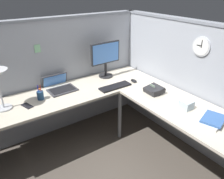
% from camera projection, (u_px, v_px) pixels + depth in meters
% --- Properties ---
extents(ground_plane, '(6.80, 6.80, 0.00)m').
position_uv_depth(ground_plane, '(117.00, 147.00, 2.89)').
color(ground_plane, '#4C443D').
extents(cubicle_wall_back, '(2.57, 0.12, 1.58)m').
position_uv_depth(cubicle_wall_back, '(59.00, 77.00, 3.00)').
color(cubicle_wall_back, '#999EA8').
rests_on(cubicle_wall_back, ground).
extents(cubicle_wall_right, '(0.12, 2.37, 1.58)m').
position_uv_depth(cubicle_wall_right, '(185.00, 84.00, 2.80)').
color(cubicle_wall_right, '#999EA8').
rests_on(cubicle_wall_right, ground).
extents(desk, '(2.35, 2.15, 0.73)m').
position_uv_depth(desk, '(109.00, 111.00, 2.51)').
color(desk, beige).
rests_on(desk, ground).
extents(monitor, '(0.46, 0.20, 0.50)m').
position_uv_depth(monitor, '(106.00, 57.00, 3.05)').
color(monitor, '#232326').
rests_on(monitor, desk).
extents(laptop, '(0.35, 0.39, 0.22)m').
position_uv_depth(laptop, '(59.00, 86.00, 2.82)').
color(laptop, '#38383D').
rests_on(laptop, desk).
extents(keyboard, '(0.43, 0.14, 0.02)m').
position_uv_depth(keyboard, '(115.00, 87.00, 2.84)').
color(keyboard, black).
rests_on(keyboard, desk).
extents(computer_mouse, '(0.06, 0.10, 0.03)m').
position_uv_depth(computer_mouse, '(134.00, 81.00, 3.00)').
color(computer_mouse, black).
rests_on(computer_mouse, desk).
extents(pen_cup, '(0.08, 0.08, 0.18)m').
position_uv_depth(pen_cup, '(40.00, 95.00, 2.53)').
color(pen_cup, navy).
rests_on(pen_cup, desk).
extents(cell_phone, '(0.11, 0.16, 0.01)m').
position_uv_depth(cell_phone, '(27.00, 106.00, 2.41)').
color(cell_phone, black).
rests_on(cell_phone, desk).
extents(office_phone, '(0.20, 0.21, 0.11)m').
position_uv_depth(office_phone, '(154.00, 90.00, 2.68)').
color(office_phone, '#232326').
rests_on(office_phone, desk).
extents(book_stack, '(0.32, 0.27, 0.04)m').
position_uv_depth(book_stack, '(212.00, 120.00, 2.13)').
color(book_stack, silver).
rests_on(book_stack, desk).
extents(tissue_box, '(0.12, 0.12, 0.09)m').
position_uv_depth(tissue_box, '(186.00, 105.00, 2.35)').
color(tissue_box, silver).
rests_on(tissue_box, desk).
extents(wall_clock, '(0.04, 0.22, 0.22)m').
position_uv_depth(wall_clock, '(201.00, 47.00, 2.41)').
color(wall_clock, '#B7BABF').
extents(pinned_note_leftmost, '(0.07, 0.00, 0.06)m').
position_uv_depth(pinned_note_leftmost, '(99.00, 45.00, 3.13)').
color(pinned_note_leftmost, '#99B7E5').
extents(pinned_note_middle, '(0.07, 0.00, 0.10)m').
position_uv_depth(pinned_note_middle, '(37.00, 49.00, 2.65)').
color(pinned_note_middle, '#8CCC99').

